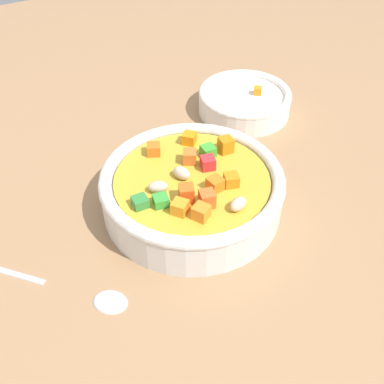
# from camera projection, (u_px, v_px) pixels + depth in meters

# --- Properties ---
(ground_plane) EXTENTS (1.40, 1.40, 0.02)m
(ground_plane) POSITION_uv_depth(u_px,v_px,m) (192.00, 214.00, 0.50)
(ground_plane) COLOR #9E754F
(soup_bowl_main) EXTENTS (0.19, 0.19, 0.06)m
(soup_bowl_main) POSITION_uv_depth(u_px,v_px,m) (192.00, 189.00, 0.48)
(soup_bowl_main) COLOR white
(soup_bowl_main) RESTS_ON ground_plane
(spoon) EXTENTS (0.17, 0.15, 0.01)m
(spoon) POSITION_uv_depth(u_px,v_px,m) (60.00, 285.00, 0.41)
(spoon) COLOR silver
(spoon) RESTS_ON ground_plane
(side_bowl_small) EXTENTS (0.12, 0.12, 0.04)m
(side_bowl_small) POSITION_uv_depth(u_px,v_px,m) (244.00, 101.00, 0.62)
(side_bowl_small) COLOR white
(side_bowl_small) RESTS_ON ground_plane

